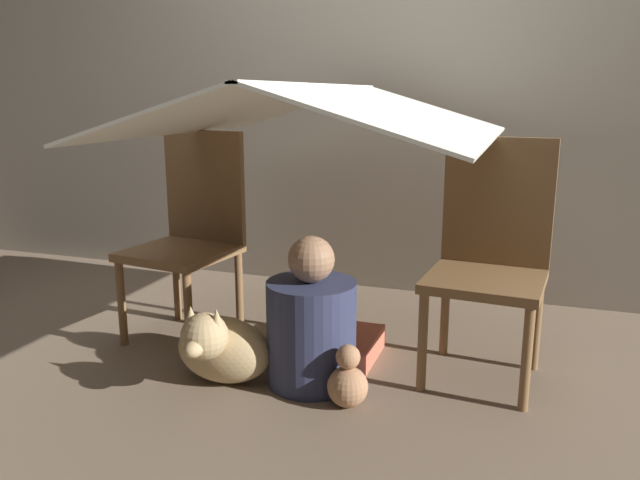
# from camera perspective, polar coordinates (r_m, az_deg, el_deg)

# --- Properties ---
(ground_plane) EXTENTS (8.80, 8.80, 0.00)m
(ground_plane) POSITION_cam_1_polar(r_m,az_deg,el_deg) (2.50, -1.77, -12.67)
(ground_plane) COLOR #7A6651
(wall_back) EXTENTS (7.00, 0.05, 2.50)m
(wall_back) POSITION_cam_1_polar(r_m,az_deg,el_deg) (3.49, 5.82, 15.77)
(wall_back) COLOR gray
(wall_back) RESTS_ON ground_plane
(chair_left) EXTENTS (0.48, 0.48, 0.93)m
(chair_left) POSITION_cam_1_polar(r_m,az_deg,el_deg) (2.88, -11.72, 0.97)
(chair_left) COLOR brown
(chair_left) RESTS_ON ground_plane
(chair_right) EXTENTS (0.46, 0.46, 0.93)m
(chair_right) POSITION_cam_1_polar(r_m,az_deg,el_deg) (2.50, 15.30, -1.12)
(chair_right) COLOR brown
(chair_right) RESTS_ON ground_plane
(sheet_canopy) EXTENTS (1.32, 1.51, 0.21)m
(sheet_canopy) POSITION_cam_1_polar(r_m,az_deg,el_deg) (2.47, 0.00, 11.79)
(sheet_canopy) COLOR silver
(person_front) EXTENTS (0.34, 0.34, 0.58)m
(person_front) POSITION_cam_1_polar(r_m,az_deg,el_deg) (2.39, -0.81, -7.84)
(person_front) COLOR #2D3351
(person_front) RESTS_ON ground_plane
(dog) EXTENTS (0.38, 0.38, 0.35)m
(dog) POSITION_cam_1_polar(r_m,az_deg,el_deg) (2.43, -9.14, -9.62)
(dog) COLOR tan
(dog) RESTS_ON ground_plane
(floor_cushion) EXTENTS (0.42, 0.33, 0.10)m
(floor_cushion) POSITION_cam_1_polar(r_m,az_deg,el_deg) (2.71, 0.81, -9.40)
(floor_cushion) COLOR #CC664C
(floor_cushion) RESTS_ON ground_plane
(plush_toy) EXTENTS (0.15, 0.15, 0.23)m
(plush_toy) POSITION_cam_1_polar(r_m,az_deg,el_deg) (2.28, 2.55, -12.79)
(plush_toy) COLOR tan
(plush_toy) RESTS_ON ground_plane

